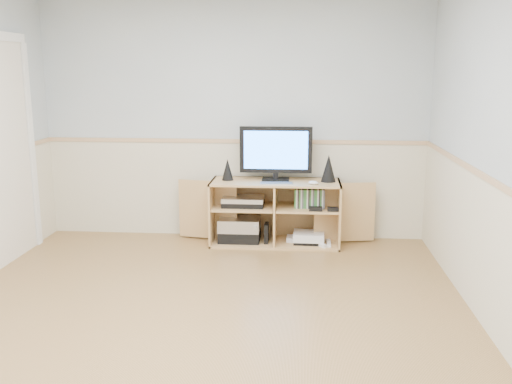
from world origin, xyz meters
TOP-DOWN VIEW (x-y plane):
  - room at (-0.06, 0.12)m, footprint 4.04×4.54m
  - media_cabinet at (0.45, 2.03)m, footprint 2.04×0.49m
  - monitor at (0.45, 2.02)m, footprint 0.73×0.18m
  - speaker_left at (-0.04, 2.00)m, footprint 0.12×0.12m
  - speaker_right at (0.98, 2.00)m, footprint 0.15×0.15m
  - keyboard at (0.47, 1.84)m, footprint 0.33×0.15m
  - mouse at (0.83, 1.84)m, footprint 0.11×0.09m
  - av_components at (0.10, 1.97)m, footprint 0.51×0.31m
  - game_consoles at (0.78, 1.96)m, footprint 0.45×0.30m
  - game_cases at (0.80, 1.96)m, footprint 0.30×0.14m
  - wall_outlet at (1.00, 2.23)m, footprint 0.12×0.03m

SIDE VIEW (x-z plane):
  - game_consoles at x=0.78m, z-range 0.02..0.13m
  - av_components at x=0.10m, z-range -0.01..0.45m
  - media_cabinet at x=0.45m, z-range 0.01..0.66m
  - game_cases at x=0.80m, z-range 0.39..0.58m
  - wall_outlet at x=1.00m, z-range 0.54..0.66m
  - keyboard at x=0.47m, z-range 0.65..0.66m
  - mouse at x=0.83m, z-range 0.65..0.69m
  - speaker_left at x=-0.04m, z-range 0.65..0.87m
  - speaker_right at x=0.98m, z-range 0.65..0.92m
  - monitor at x=0.45m, z-range 0.67..1.22m
  - room at x=-0.06m, z-range -0.05..2.49m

